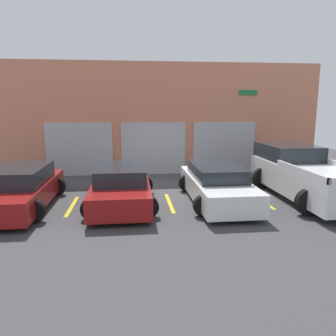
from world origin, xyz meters
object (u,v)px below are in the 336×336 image
(sedan_side, at_px, (19,189))
(van_right, at_px, (121,187))
(sedan_white, at_px, (216,184))
(pickup_truck, at_px, (303,174))

(sedan_side, height_order, van_right, sedan_side)
(sedan_white, distance_m, sedan_side, 6.38)
(pickup_truck, distance_m, sedan_side, 9.57)
(sedan_side, xyz_separation_m, van_right, (3.19, -0.00, -0.01))
(van_right, bearing_deg, sedan_side, 179.95)
(van_right, bearing_deg, pickup_truck, 2.19)
(pickup_truck, distance_m, van_right, 6.39)
(sedan_white, bearing_deg, pickup_truck, 4.40)
(sedan_side, bearing_deg, sedan_white, -0.04)
(sedan_white, relative_size, van_right, 1.07)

